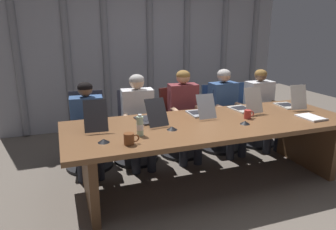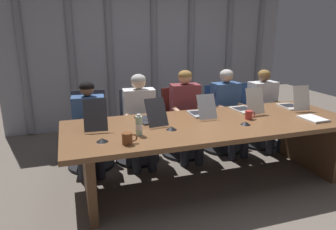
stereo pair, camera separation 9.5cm
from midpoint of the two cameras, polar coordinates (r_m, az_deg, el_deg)
The scene contains 25 objects.
ground_plane at distance 3.79m, azimuth 8.35°, elevation -12.01°, with size 10.21×10.21×0.00m, color #6B6056.
conference_table at distance 3.55m, azimuth 8.72°, elevation -3.70°, with size 3.24×1.15×0.74m.
curtain_backdrop at distance 5.70m, azimuth -2.41°, elevation 12.31°, with size 5.11×0.17×2.81m.
laptop_left_end at distance 3.37m, azimuth -12.28°, elevation -1.10°, with size 0.27×0.49×0.32m.
laptop_left_mid at distance 3.44m, azimuth -2.40°, elevation -0.43°, with size 0.28×0.51×0.29m.
laptop_center at distance 3.71m, azimuth 6.87°, elevation 0.64°, with size 0.22×0.43×0.28m.
laptop_right_mid at distance 4.01m, azimuth 14.94°, elevation 1.45°, with size 0.27×0.45×0.32m.
laptop_right_end at distance 4.36m, azimuth 22.58°, elevation 1.90°, with size 0.25×0.43×0.32m.
office_chair_left_end at distance 4.18m, azimuth -13.45°, elevation -4.14°, with size 0.60×0.60×0.96m.
office_chair_left_mid at distance 4.26m, azimuth -5.10°, elevation -3.46°, with size 0.60×0.61×0.93m.
office_chair_center at distance 4.44m, azimuth 3.11°, elevation -2.61°, with size 0.60×0.61×0.93m.
office_chair_right_mid at distance 4.70m, azimuth 10.35°, elevation -1.83°, with size 0.60×0.60×0.92m.
office_chair_right_end at distance 5.02m, azimuth 16.64°, elevation -1.09°, with size 0.60×0.60×0.93m.
person_left_end at distance 3.93m, azimuth -13.59°, elevation -1.18°, with size 0.43×0.57×1.12m.
person_left_mid at distance 4.03m, azimuth -4.44°, elevation 0.17°, with size 0.45×0.57×1.18m.
person_center at distance 4.21m, azimuth 4.03°, elevation 1.01°, with size 0.43×0.57×1.20m.
person_right_mid at distance 4.48m, azimuth 11.60°, elevation 1.54°, with size 0.43×0.57×1.19m.
person_right_end at distance 4.82m, azimuth 17.97°, elevation 1.84°, with size 0.44×0.56×1.16m.
water_bottle_primary at distance 3.03m, azimuth -4.45°, elevation -1.97°, with size 0.07×0.07×0.21m.
coffee_mug_near at distance 3.69m, azimuth 15.32°, elevation 0.02°, with size 0.13×0.08×0.10m.
coffee_mug_far at distance 2.83m, azimuth -6.45°, elevation -4.29°, with size 0.14×0.09×0.11m.
conference_mic_left_side at distance 3.48m, azimuth 14.76°, elevation -1.46°, with size 0.11×0.11×0.04m, color black.
conference_mic_middle at distance 3.21m, azimuth 1.49°, elevation -2.43°, with size 0.11×0.11×0.04m, color black.
conference_mic_right_side at distance 2.93m, azimuth -11.04°, elevation -4.52°, with size 0.11×0.11×0.04m, color black.
spiral_notepad at distance 3.96m, azimuth 25.72°, elevation -0.60°, with size 0.23×0.31×0.03m.
Camera 2 is at (-1.49, -2.99, 1.76)m, focal length 33.29 mm.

